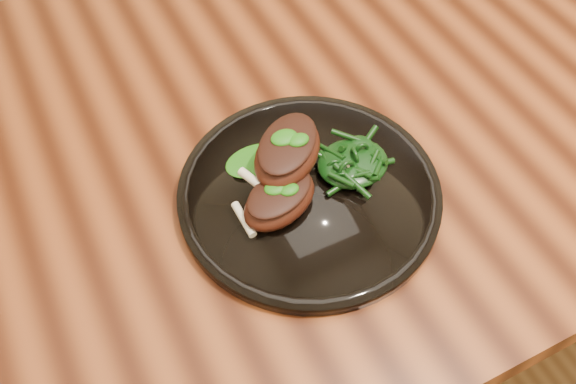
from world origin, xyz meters
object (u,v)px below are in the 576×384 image
object	(u,v)px
plate	(309,193)
greens_heap	(353,160)
desk	(450,93)
lamb_chop_front	(279,199)

from	to	relation	value
plate	greens_heap	bearing A→B (deg)	5.19
plate	greens_heap	world-z (taller)	greens_heap
desk	greens_heap	world-z (taller)	greens_heap
plate	greens_heap	size ratio (longest dim) A/B	3.56
desk	greens_heap	distance (m)	0.30
lamb_chop_front	greens_heap	distance (m)	0.10
desk	lamb_chop_front	world-z (taller)	lamb_chop_front
desk	lamb_chop_front	distance (m)	0.40
lamb_chop_front	greens_heap	xyz separation A→B (m)	(0.10, 0.02, -0.01)
plate	lamb_chop_front	distance (m)	0.05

